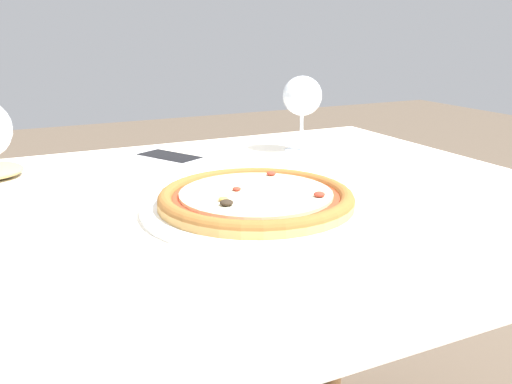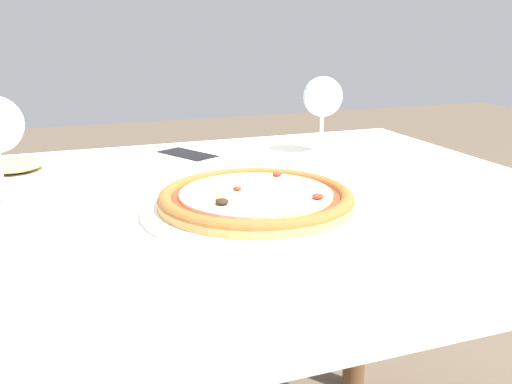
{
  "view_description": "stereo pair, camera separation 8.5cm",
  "coord_description": "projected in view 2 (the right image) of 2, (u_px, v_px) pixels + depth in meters",
  "views": [
    {
      "loc": [
        -0.27,
        -0.8,
        0.98
      ],
      "look_at": [
        0.09,
        -0.07,
        0.74
      ],
      "focal_mm": 40.0,
      "sensor_mm": 36.0,
      "label": 1
    },
    {
      "loc": [
        -0.19,
        -0.83,
        0.98
      ],
      "look_at": [
        0.09,
        -0.07,
        0.74
      ],
      "focal_mm": 40.0,
      "sensor_mm": 36.0,
      "label": 2
    }
  ],
  "objects": [
    {
      "name": "dining_table",
      "position": [
        189.0,
        254.0,
        0.92
      ],
      "size": [
        1.29,
        0.94,
        0.71
      ],
      "color": "brown",
      "rests_on": "ground_plane"
    },
    {
      "name": "pizza_plate",
      "position": [
        256.0,
        201.0,
        0.85
      ],
      "size": [
        0.34,
        0.34,
        0.04
      ],
      "color": "white",
      "rests_on": "dining_table"
    },
    {
      "name": "wine_glass_far_right",
      "position": [
        323.0,
        99.0,
        1.21
      ],
      "size": [
        0.08,
        0.08,
        0.16
      ],
      "color": "silver",
      "rests_on": "dining_table"
    },
    {
      "name": "cell_phone",
      "position": [
        187.0,
        156.0,
        1.18
      ],
      "size": [
        0.13,
        0.16,
        0.01
      ],
      "color": "white",
      "rests_on": "dining_table"
    },
    {
      "name": "side_plate",
      "position": [
        13.0,
        169.0,
        1.05
      ],
      "size": [
        0.19,
        0.19,
        0.03
      ],
      "color": "white",
      "rests_on": "dining_table"
    }
  ]
}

